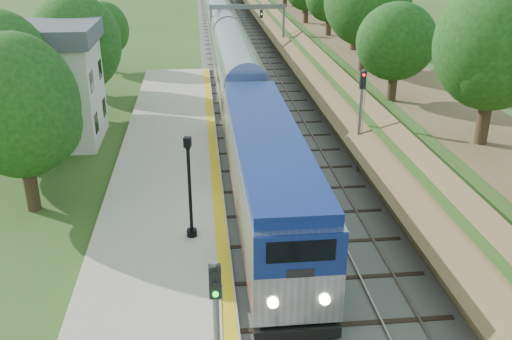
{
  "coord_description": "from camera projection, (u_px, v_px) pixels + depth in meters",
  "views": [
    {
      "loc": [
        -3.11,
        -8.8,
        13.58
      ],
      "look_at": [
        -0.5,
        16.71,
        2.8
      ],
      "focal_mm": 40.0,
      "sensor_mm": 36.0,
      "label": 1
    }
  ],
  "objects": [
    {
      "name": "embankment",
      "position": [
        309.0,
        35.0,
        68.86
      ],
      "size": [
        10.64,
        170.0,
        11.7
      ],
      "color": "brown",
      "rests_on": "ground"
    },
    {
      "name": "platform",
      "position": [
        162.0,
        229.0,
        27.73
      ],
      "size": [
        6.4,
        68.0,
        0.38
      ],
      "primitive_type": "cube",
      "color": "#AD9F8C",
      "rests_on": "ground"
    },
    {
      "name": "trackbed",
      "position": [
        240.0,
        52.0,
        68.81
      ],
      "size": [
        9.5,
        170.0,
        0.28
      ],
      "color": "#4C4944",
      "rests_on": "ground"
    },
    {
      "name": "signal_gantry",
      "position": [
        247.0,
        17.0,
        62.42
      ],
      "size": [
        8.4,
        0.38,
        6.2
      ],
      "color": "slate",
      "rests_on": "ground"
    },
    {
      "name": "station_building",
      "position": [
        36.0,
        84.0,
        38.23
      ],
      "size": [
        8.6,
        6.6,
        8.0
      ],
      "color": "silver",
      "rests_on": "ground"
    },
    {
      "name": "lamppost_far",
      "position": [
        190.0,
        194.0,
        25.88
      ],
      "size": [
        0.48,
        0.48,
        4.89
      ],
      "color": "black",
      "rests_on": "platform"
    },
    {
      "name": "signal_farside",
      "position": [
        361.0,
        111.0,
        33.15
      ],
      "size": [
        0.34,
        0.27,
        6.22
      ],
      "color": "slate",
      "rests_on": "ground"
    },
    {
      "name": "yellow_stripe",
      "position": [
        220.0,
        222.0,
        27.92
      ],
      "size": [
        0.55,
        68.0,
        0.01
      ],
      "primitive_type": "cube",
      "color": "gold",
      "rests_on": "platform"
    },
    {
      "name": "train",
      "position": [
        220.0,
        21.0,
        76.61
      ],
      "size": [
        3.18,
        127.34,
        4.67
      ],
      "color": "black",
      "rests_on": "trackbed"
    },
    {
      "name": "signal_platform",
      "position": [
        217.0,
        331.0,
        15.16
      ],
      "size": [
        0.32,
        0.26,
        5.49
      ],
      "color": "slate",
      "rests_on": "platform"
    },
    {
      "name": "trees_behind_platform",
      "position": [
        46.0,
        118.0,
        29.77
      ],
      "size": [
        7.82,
        53.32,
        7.21
      ],
      "color": "#332316",
      "rests_on": "ground"
    }
  ]
}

